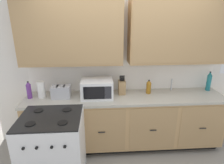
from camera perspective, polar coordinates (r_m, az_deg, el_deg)
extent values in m
plane|color=gray|center=(3.21, 4.43, -21.55)|extent=(8.00, 8.00, 0.00)
cube|color=white|center=(3.17, 3.42, 4.26)|extent=(4.29, 0.05, 2.56)
cube|color=white|center=(3.19, 3.43, 1.14)|extent=(3.09, 0.01, 0.40)
cube|color=tan|center=(2.88, -12.31, 14.59)|extent=(1.49, 0.34, 0.95)
cube|color=#A58052|center=(2.70, -12.82, 14.30)|extent=(1.46, 0.01, 0.89)
cube|color=tan|center=(3.09, 19.46, 14.24)|extent=(1.49, 0.34, 0.95)
cube|color=#A58052|center=(2.93, 20.79, 13.89)|extent=(1.46, 0.01, 0.89)
cube|color=black|center=(3.44, 3.64, -17.36)|extent=(3.03, 0.48, 0.10)
cube|color=tan|center=(3.17, 3.88, -11.34)|extent=(3.09, 0.60, 0.77)
cube|color=#A88354|center=(2.99, -18.62, -14.50)|extent=(0.71, 0.01, 0.71)
cube|color=black|center=(2.98, -18.67, -14.75)|extent=(0.10, 0.01, 0.01)
cube|color=#A88354|center=(2.89, -3.15, -14.65)|extent=(0.71, 0.01, 0.71)
cube|color=black|center=(2.88, -3.15, -14.91)|extent=(0.10, 0.01, 0.01)
cube|color=#A88354|center=(3.00, 12.24, -13.80)|extent=(0.71, 0.01, 0.71)
cube|color=black|center=(2.99, 12.30, -14.04)|extent=(0.10, 0.01, 0.01)
cube|color=#A88354|center=(3.28, 25.62, -12.26)|extent=(0.71, 0.01, 0.71)
cube|color=black|center=(3.28, 25.72, -12.48)|extent=(0.10, 0.01, 0.01)
cube|color=#ADA899|center=(2.99, 4.05, -4.62)|extent=(3.12, 0.63, 0.04)
cube|color=#A8AAAF|center=(3.22, 18.39, -3.71)|extent=(0.56, 0.38, 0.02)
cube|color=white|center=(2.71, -17.12, -18.82)|extent=(0.76, 0.66, 0.92)
cube|color=black|center=(2.46, -18.19, -10.09)|extent=(0.74, 0.65, 0.02)
cylinder|color=black|center=(2.37, -23.43, -11.51)|extent=(0.12, 0.12, 0.01)
cylinder|color=black|center=(2.28, -14.69, -11.79)|extent=(0.12, 0.12, 0.01)
cylinder|color=black|center=(2.64, -21.23, -8.05)|extent=(0.12, 0.12, 0.01)
cylinder|color=black|center=(2.55, -13.43, -8.14)|extent=(0.12, 0.12, 0.01)
cylinder|color=black|center=(2.34, -25.22, -17.70)|extent=(0.03, 0.02, 0.03)
cylinder|color=black|center=(2.30, -21.81, -17.98)|extent=(0.03, 0.02, 0.03)
cylinder|color=black|center=(2.26, -17.74, -18.25)|extent=(0.03, 0.02, 0.03)
cylinder|color=black|center=(2.23, -14.05, -18.41)|extent=(0.03, 0.02, 0.03)
cube|color=white|center=(2.91, -4.56, -1.94)|extent=(0.48, 0.36, 0.28)
cube|color=black|center=(2.74, -5.43, -3.33)|extent=(0.31, 0.01, 0.19)
cube|color=#28282D|center=(2.74, -1.16, -3.24)|extent=(0.10, 0.01, 0.19)
cube|color=#B7B7BC|center=(2.99, -15.07, -2.88)|extent=(0.28, 0.18, 0.19)
cube|color=black|center=(2.97, -16.16, -1.26)|extent=(0.02, 0.13, 0.01)
cube|color=black|center=(2.95, -14.26, -1.22)|extent=(0.02, 0.13, 0.01)
cube|color=#9C794E|center=(3.03, 2.98, -1.63)|extent=(0.11, 0.14, 0.22)
cylinder|color=black|center=(2.96, 2.47, 1.09)|extent=(0.02, 0.02, 0.09)
cylinder|color=black|center=(2.97, 2.86, 1.10)|extent=(0.02, 0.02, 0.09)
cylinder|color=black|center=(2.97, 3.24, 1.11)|extent=(0.02, 0.02, 0.09)
cylinder|color=black|center=(2.97, 3.62, 1.12)|extent=(0.02, 0.02, 0.09)
cylinder|color=#B2B5BA|center=(3.34, 17.47, -0.71)|extent=(0.02, 0.02, 0.20)
cylinder|color=white|center=(3.08, -20.56, -2.10)|extent=(0.12, 0.12, 0.26)
cylinder|color=#9E6619|center=(3.11, 10.97, -1.79)|extent=(0.08, 0.08, 0.18)
cone|color=#9E6619|center=(3.07, 11.10, 0.18)|extent=(0.07, 0.07, 0.05)
cylinder|color=black|center=(3.07, 11.12, 0.44)|extent=(0.03, 0.03, 0.02)
cylinder|color=#663384|center=(3.13, -23.71, -2.63)|extent=(0.07, 0.07, 0.22)
cone|color=#663384|center=(3.09, -24.04, -0.30)|extent=(0.06, 0.06, 0.05)
cylinder|color=black|center=(3.08, -24.08, 0.03)|extent=(0.03, 0.03, 0.02)
cylinder|color=#1E707A|center=(3.56, 27.11, -0.25)|extent=(0.07, 0.07, 0.26)
cone|color=#1E707A|center=(3.51, 27.51, 2.27)|extent=(0.07, 0.07, 0.07)
cylinder|color=black|center=(3.50, 27.57, 2.66)|extent=(0.03, 0.03, 0.02)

